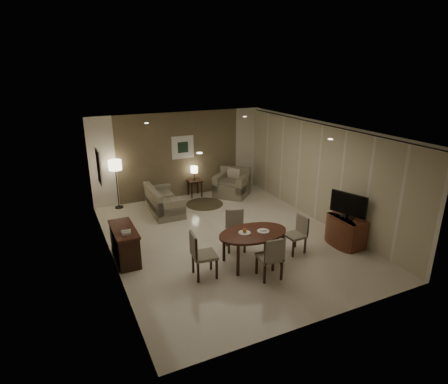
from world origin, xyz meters
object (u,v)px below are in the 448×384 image
chair_right (295,235)px  armchair (232,183)px  chair_far (236,231)px  chair_left (204,255)px  floor_lamp (117,184)px  console_desk (125,244)px  tv_cabinet (346,231)px  side_table (195,188)px  sofa (164,200)px  chair_near (269,256)px  dining_table (253,248)px

chair_right → armchair: 4.08m
chair_far → chair_left: 1.33m
chair_right → floor_lamp: 5.51m
console_desk → floor_lamp: size_ratio=0.82×
console_desk → tv_cabinet: bearing=-17.1°
chair_right → side_table: size_ratio=1.57×
chair_left → sofa: chair_left is taller
chair_far → chair_near: bearing=-68.6°
console_desk → chair_far: (2.41, -0.60, 0.08)m
side_table → chair_left: bearing=-108.7°
armchair → chair_left: bearing=-76.1°
console_desk → side_table: (2.87, 3.24, -0.10)m
side_table → dining_table: bearing=-95.1°
armchair → floor_lamp: (-3.53, 0.47, 0.29)m
tv_cabinet → chair_near: (-2.41, -0.45, 0.11)m
chair_right → side_table: (-0.69, 4.53, -0.16)m
tv_cabinet → sofa: size_ratio=0.56×
chair_right → sofa: (-1.99, 3.62, -0.05)m
tv_cabinet → armchair: bearing=102.2°
sofa → side_table: (1.29, 0.91, -0.10)m
tv_cabinet → chair_near: bearing=-169.4°
console_desk → dining_table: 2.79m
dining_table → chair_left: size_ratio=1.60×
armchair → floor_lamp: 3.57m
dining_table → chair_far: 0.71m
dining_table → side_table: size_ratio=2.81×
console_desk → floor_lamp: floor_lamp is taller
sofa → dining_table: bearing=-165.4°
chair_near → sofa: bearing=-72.7°
armchair → side_table: size_ratio=1.83×
tv_cabinet → chair_far: size_ratio=0.99×
chair_far → sofa: bearing=124.3°
chair_near → side_table: size_ratio=1.70×
tv_cabinet → chair_near: chair_near is taller
sofa → floor_lamp: (-1.14, 0.91, 0.36)m
chair_right → floor_lamp: (-3.13, 4.53, 0.30)m
sofa → console_desk: bearing=146.8°
console_desk → chair_right: size_ratio=1.40×
sofa → side_table: sofa is taller
chair_far → sofa: (-0.83, 2.93, -0.08)m
chair_left → sofa: 3.70m
chair_right → armchair: armchair is taller
chair_near → chair_left: (-1.16, 0.59, 0.02)m
chair_right → dining_table: bearing=-92.9°
sofa → tv_cabinet: bearing=-138.2°
sofa → chair_near: bearing=-167.2°
floor_lamp → tv_cabinet: bearing=-46.8°
chair_right → armchair: size_ratio=0.86×
floor_lamp → armchair: bearing=-7.6°
chair_far → sofa: chair_far is taller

